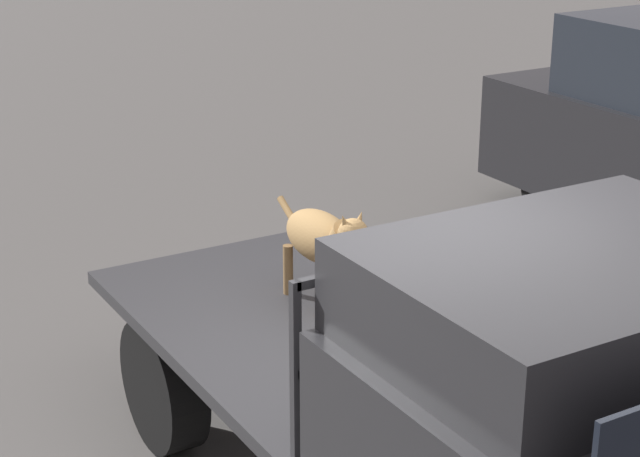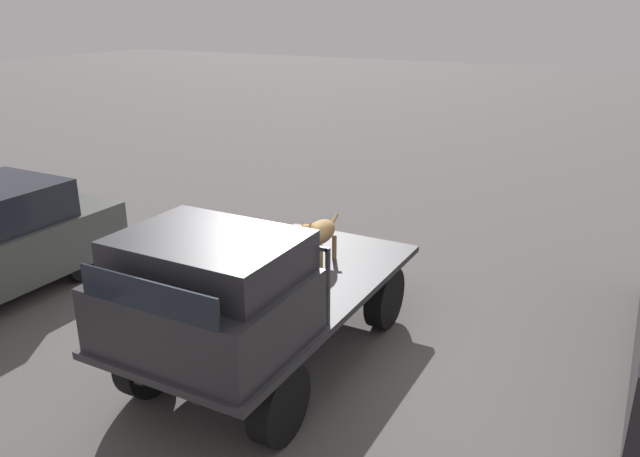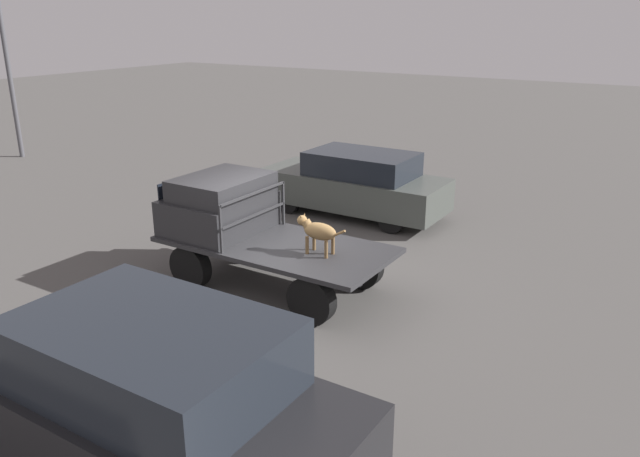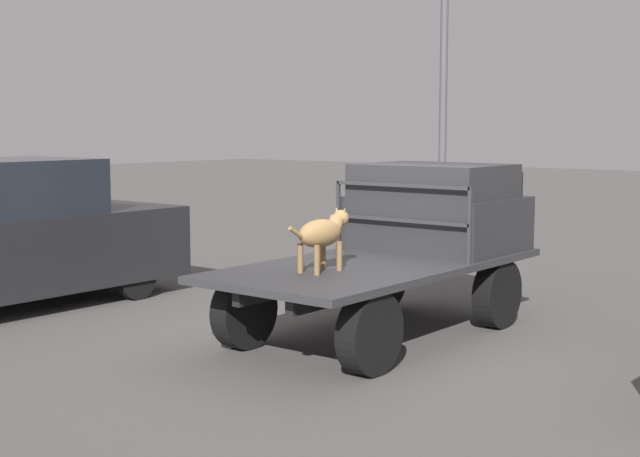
% 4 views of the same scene
% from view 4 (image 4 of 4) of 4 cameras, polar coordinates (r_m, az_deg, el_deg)
% --- Properties ---
extents(ground_plane, '(80.00, 80.00, 0.00)m').
position_cam_4_polar(ground_plane, '(10.20, 3.66, -6.96)').
color(ground_plane, '#514F4C').
extents(flatbed_truck, '(4.20, 1.98, 0.87)m').
position_cam_4_polar(flatbed_truck, '(10.07, 3.68, -3.46)').
color(flatbed_truck, black).
rests_on(flatbed_truck, ground).
extents(truck_cab, '(1.52, 1.86, 1.05)m').
position_cam_4_polar(truck_cab, '(11.02, 7.45, 1.24)').
color(truck_cab, '#28282B').
rests_on(truck_cab, flatbed_truck).
extents(truck_headboard, '(0.04, 1.86, 0.85)m').
position_cam_4_polar(truck_headboard, '(10.34, 5.17, 1.29)').
color(truck_headboard, '#2D2D30').
rests_on(truck_headboard, flatbed_truck).
extents(dog, '(0.97, 0.29, 0.66)m').
position_cam_4_polar(dog, '(9.28, 0.19, -0.29)').
color(dog, brown).
rests_on(dog, flatbed_truck).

